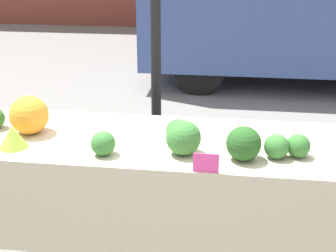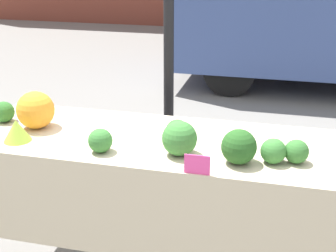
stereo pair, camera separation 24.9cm
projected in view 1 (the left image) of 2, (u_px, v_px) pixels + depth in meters
tent_pole at (156, 45)px, 3.15m from camera, size 0.07×0.07×2.50m
market_table at (166, 165)px, 2.50m from camera, size 2.24×0.73×0.90m
orange_cauliflower at (29, 115)px, 2.57m from camera, size 0.21×0.21×0.21m
romanesco_head at (13, 137)px, 2.41m from camera, size 0.15×0.15×0.12m
broccoli_head_0 at (183, 138)px, 2.32m from camera, size 0.18×0.18×0.18m
broccoli_head_1 at (298, 146)px, 2.30m from camera, size 0.12×0.12×0.12m
broccoli_head_2 at (178, 131)px, 2.47m from camera, size 0.13×0.13×0.13m
broccoli_head_3 at (244, 144)px, 2.26m from camera, size 0.17×0.17×0.17m
broccoli_head_4 at (276, 146)px, 2.29m from camera, size 0.12×0.12×0.12m
broccoli_head_5 at (103, 143)px, 2.32m from camera, size 0.12×0.12×0.12m
price_sign at (206, 163)px, 2.15m from camera, size 0.12×0.01×0.09m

